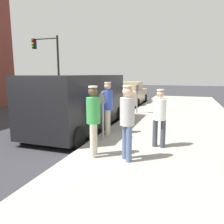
% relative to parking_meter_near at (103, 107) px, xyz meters
% --- Properties ---
extents(ground_plane, '(80.00, 80.00, 0.00)m').
position_rel_parking_meter_near_xyz_m(ground_plane, '(-1.35, -0.74, -1.18)').
color(ground_plane, '#2D2D33').
extents(sidewalk_slab, '(5.00, 32.00, 0.15)m').
position_rel_parking_meter_near_xyz_m(sidewalk_slab, '(2.15, -0.74, -1.11)').
color(sidewalk_slab, '#9E998E').
rests_on(sidewalk_slab, ground).
extents(parking_meter_near, '(0.14, 0.18, 1.52)m').
position_rel_parking_meter_near_xyz_m(parking_meter_near, '(0.00, 0.00, 0.00)').
color(parking_meter_near, gray).
rests_on(parking_meter_near, sidewalk_slab).
extents(parking_meter_far, '(0.14, 0.18, 1.52)m').
position_rel_parking_meter_near_xyz_m(parking_meter_far, '(0.00, 5.00, 0.00)').
color(parking_meter_far, gray).
rests_on(parking_meter_far, sidewalk_slab).
extents(pedestrian_in_white, '(0.36, 0.34, 1.63)m').
position_rel_parking_meter_near_xyz_m(pedestrian_in_white, '(1.74, -0.14, -0.10)').
color(pedestrian_in_white, '#383D47').
rests_on(pedestrian_in_white, sidewalk_slab).
extents(pedestrian_in_gray, '(0.34, 0.34, 1.78)m').
position_rel_parking_meter_near_xyz_m(pedestrian_in_gray, '(1.13, -1.37, 0.00)').
color(pedestrian_in_gray, '#4C608C').
rests_on(pedestrian_in_gray, sidewalk_slab).
extents(pedestrian_in_blue, '(0.34, 0.36, 1.77)m').
position_rel_parking_meter_near_xyz_m(pedestrian_in_blue, '(-0.08, 0.67, -0.01)').
color(pedestrian_in_blue, beige).
rests_on(pedestrian_in_blue, sidewalk_slab).
extents(pedestrian_in_green, '(0.34, 0.36, 1.76)m').
position_rel_parking_meter_near_xyz_m(pedestrian_in_green, '(0.28, -1.38, -0.02)').
color(pedestrian_in_green, beige).
rests_on(pedestrian_in_green, sidewalk_slab).
extents(parked_van, '(2.15, 5.21, 2.15)m').
position_rel_parking_meter_near_xyz_m(parked_van, '(-1.50, 1.43, -0.03)').
color(parked_van, black).
rests_on(parked_van, ground).
extents(parked_sedan_ahead, '(2.02, 4.44, 1.65)m').
position_rel_parking_meter_near_xyz_m(parked_sedan_ahead, '(-1.50, 9.59, -0.43)').
color(parked_sedan_ahead, tan).
rests_on(parked_sedan_ahead, ground).
extents(traffic_light_corner, '(2.48, 0.42, 5.20)m').
position_rel_parking_meter_near_xyz_m(traffic_light_corner, '(-8.28, 9.45, 2.34)').
color(traffic_light_corner, black).
rests_on(traffic_light_corner, ground).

